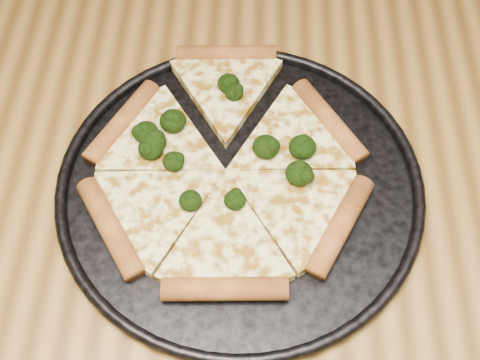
{
  "coord_description": "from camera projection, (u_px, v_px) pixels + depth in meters",
  "views": [
    {
      "loc": [
        0.01,
        -0.33,
        1.35
      ],
      "look_at": [
        -0.0,
        0.03,
        0.77
      ],
      "focal_mm": 46.32,
      "sensor_mm": 36.0,
      "label": 1
    }
  ],
  "objects": [
    {
      "name": "pizza",
      "position": [
        226.0,
        166.0,
        0.7
      ],
      "size": [
        0.33,
        0.35,
        0.02
      ],
      "rotation": [
        0.0,
        0.0,
        0.04
      ],
      "color": "#FFF99C",
      "rests_on": "pizza_pan"
    },
    {
      "name": "dining_table",
      "position": [
        240.0,
        251.0,
        0.76
      ],
      "size": [
        1.2,
        0.9,
        0.75
      ],
      "color": "olive",
      "rests_on": "ground"
    },
    {
      "name": "broccoli_florets",
      "position": [
        215.0,
        144.0,
        0.7
      ],
      "size": [
        0.21,
        0.19,
        0.02
      ],
      "color": "black",
      "rests_on": "pizza"
    },
    {
      "name": "pizza_pan",
      "position": [
        240.0,
        184.0,
        0.69
      ],
      "size": [
        0.41,
        0.41,
        0.02
      ],
      "color": "black",
      "rests_on": "dining_table"
    }
  ]
}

